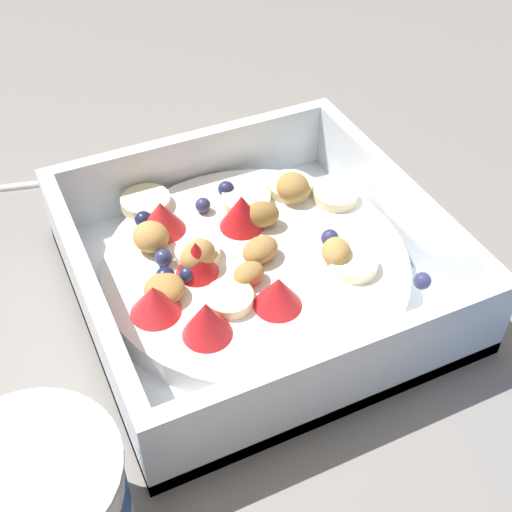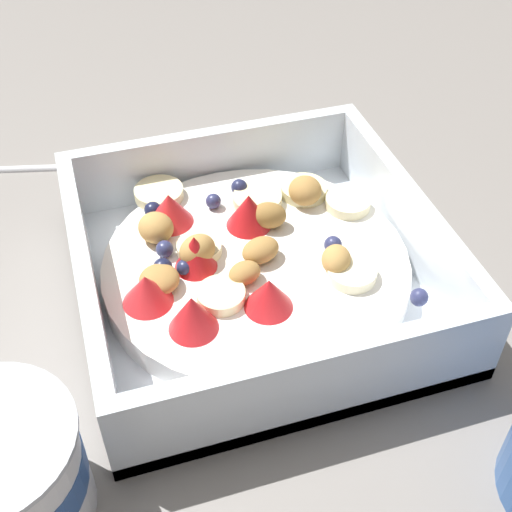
# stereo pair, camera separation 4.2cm
# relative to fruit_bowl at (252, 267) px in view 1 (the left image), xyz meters

# --- Properties ---
(ground_plane) EXTENTS (2.40, 2.40, 0.00)m
(ground_plane) POSITION_rel_fruit_bowl_xyz_m (-0.02, -0.02, -0.02)
(ground_plane) COLOR gray
(fruit_bowl) EXTENTS (0.22, 0.22, 0.06)m
(fruit_bowl) POSITION_rel_fruit_bowl_xyz_m (0.00, 0.00, 0.00)
(fruit_bowl) COLOR white
(fruit_bowl) RESTS_ON ground
(spoon) EXTENTS (0.06, 0.17, 0.01)m
(spoon) POSITION_rel_fruit_bowl_xyz_m (0.17, 0.08, -0.02)
(spoon) COLOR silver
(spoon) RESTS_ON ground
(yogurt_cup) EXTENTS (0.08, 0.08, 0.07)m
(yogurt_cup) POSITION_rel_fruit_bowl_xyz_m (-0.11, 0.15, 0.01)
(yogurt_cup) COLOR white
(yogurt_cup) RESTS_ON ground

